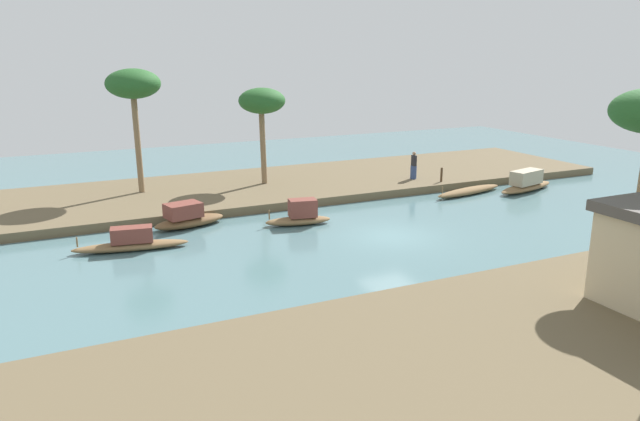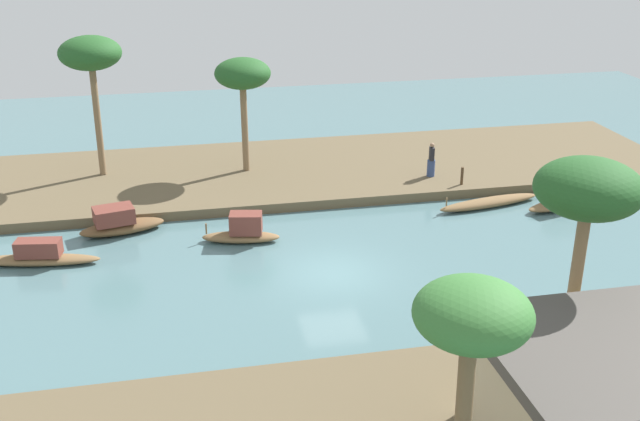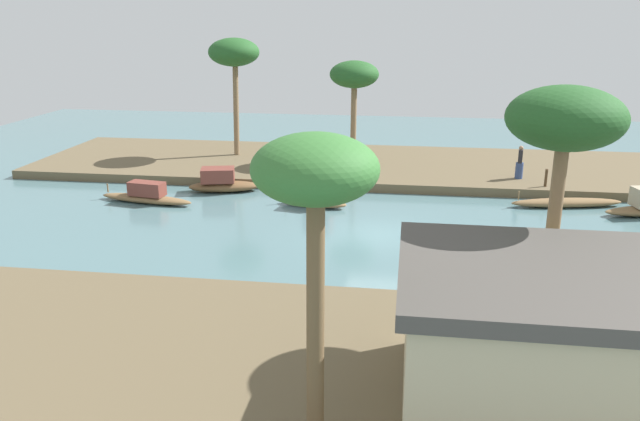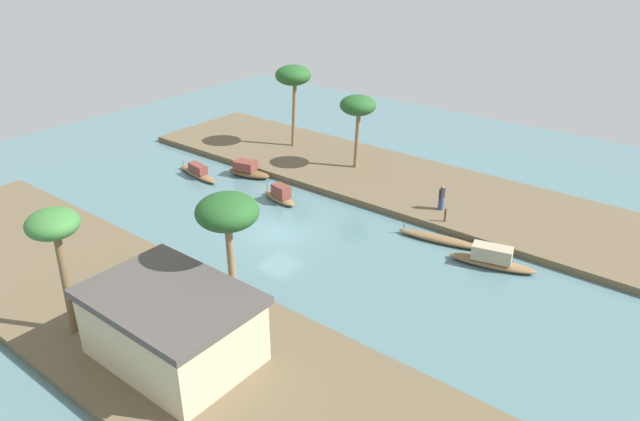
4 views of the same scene
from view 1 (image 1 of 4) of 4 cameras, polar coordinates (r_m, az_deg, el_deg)
name	(u,v)px [view 1 (image 1 of 4)]	position (r m, az deg, el deg)	size (l,w,h in m)	color
river_water	(392,236)	(28.56, 6.81, -2.42)	(64.51, 64.51, 0.00)	slate
riverbank_left	(295,184)	(38.42, -2.34, 2.52)	(41.42, 10.12, 0.47)	brown
riverbank_right	(596,331)	(20.34, 24.63, -10.33)	(41.42, 10.12, 0.47)	brown
sampan_midstream	(469,191)	(37.67, 13.90, 1.81)	(5.43, 1.84, 0.79)	brown
sampan_downstream_large	(131,242)	(27.53, -17.42, -2.88)	(5.01, 1.70, 1.05)	brown
sampan_foreground	(526,183)	(39.53, 18.92, 2.48)	(5.13, 2.29, 1.31)	brown
sampan_with_tall_canopy	(300,215)	(30.10, -1.90, -0.45)	(3.43, 1.56, 1.30)	brown
sampan_near_left_bank	(187,218)	(30.36, -12.42, -0.65)	(3.85, 2.01, 1.25)	brown
person_on_near_bank	(414,168)	(39.13, 8.84, 4.01)	(0.46, 0.46, 1.76)	#33477A
mooring_post	(441,175)	(38.62, 11.41, 3.34)	(0.14, 0.14, 0.90)	#4C3823
palm_tree_left_near	(262,103)	(37.04, -5.51, 10.12)	(2.83, 2.83, 5.84)	#7F6647
palm_tree_left_far	(133,86)	(36.03, -17.24, 11.18)	(3.05, 3.05, 7.03)	#7F6647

